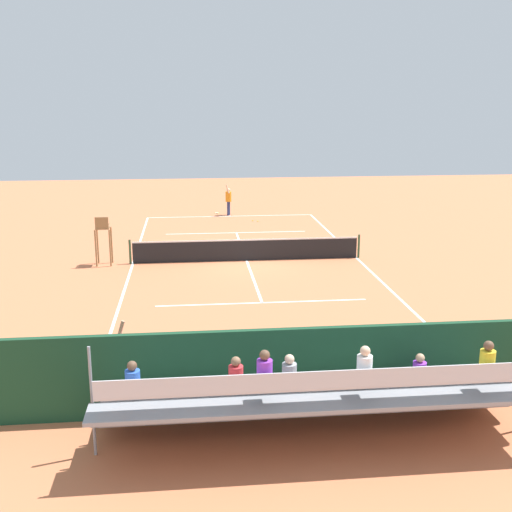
{
  "coord_description": "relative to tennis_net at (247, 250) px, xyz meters",
  "views": [
    {
      "loc": [
        2.48,
        27.36,
        7.06
      ],
      "look_at": [
        0.0,
        4.0,
        1.2
      ],
      "focal_mm": 44.67,
      "sensor_mm": 36.0,
      "label": 1
    }
  ],
  "objects": [
    {
      "name": "ground_plane",
      "position": [
        0.0,
        0.0,
        -0.5
      ],
      "size": [
        60.0,
        60.0,
        0.0
      ],
      "primitive_type": "plane",
      "color": "#CC7047"
    },
    {
      "name": "court_line_markings",
      "position": [
        0.0,
        -0.04,
        -0.5
      ],
      "size": [
        10.1,
        22.2,
        0.01
      ],
      "color": "white",
      "rests_on": "ground"
    },
    {
      "name": "tennis_net",
      "position": [
        0.0,
        0.0,
        0.0
      ],
      "size": [
        10.3,
        0.1,
        1.07
      ],
      "color": "black",
      "rests_on": "ground"
    },
    {
      "name": "backdrop_wall",
      "position": [
        0.0,
        14.0,
        0.5
      ],
      "size": [
        18.0,
        0.16,
        2.0
      ],
      "primitive_type": "cube",
      "color": "#194228",
      "rests_on": "ground"
    },
    {
      "name": "bleacher_stand",
      "position": [
        0.01,
        15.39,
        0.46
      ],
      "size": [
        9.06,
        2.4,
        2.48
      ],
      "color": "gray",
      "rests_on": "ground"
    },
    {
      "name": "umpire_chair",
      "position": [
        6.2,
        0.11,
        0.81
      ],
      "size": [
        0.67,
        0.67,
        2.14
      ],
      "color": "olive",
      "rests_on": "ground"
    },
    {
      "name": "courtside_bench",
      "position": [
        -2.54,
        13.27,
        0.06
      ],
      "size": [
        1.8,
        0.4,
        0.93
      ],
      "color": "#9E754C",
      "rests_on": "ground"
    },
    {
      "name": "equipment_bag",
      "position": [
        -0.41,
        13.4,
        -0.32
      ],
      "size": [
        0.9,
        0.36,
        0.36
      ],
      "primitive_type": "cube",
      "color": "black",
      "rests_on": "ground"
    },
    {
      "name": "tennis_player",
      "position": [
        0.07,
        -11.39,
        0.51
      ],
      "size": [
        0.45,
        0.56,
        1.93
      ],
      "color": "navy",
      "rests_on": "ground"
    },
    {
      "name": "tennis_racket",
      "position": [
        0.77,
        -12.14,
        -0.49
      ],
      "size": [
        0.31,
        0.56,
        0.03
      ],
      "color": "black",
      "rests_on": "ground"
    },
    {
      "name": "tennis_ball_near",
      "position": [
        -1.21,
        -9.25,
        -0.47
      ],
      "size": [
        0.07,
        0.07,
        0.07
      ],
      "primitive_type": "sphere",
      "color": "#CCDB33",
      "rests_on": "ground"
    },
    {
      "name": "tennis_ball_far",
      "position": [
        -1.49,
        -9.07,
        -0.47
      ],
      "size": [
        0.07,
        0.07,
        0.07
      ],
      "primitive_type": "sphere",
      "color": "#CCDB33",
      "rests_on": "ground"
    },
    {
      "name": "line_judge",
      "position": [
        4.14,
        13.08,
        0.51
      ],
      "size": [
        0.43,
        0.55,
        1.93
      ],
      "color": "#232328",
      "rests_on": "ground"
    }
  ]
}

